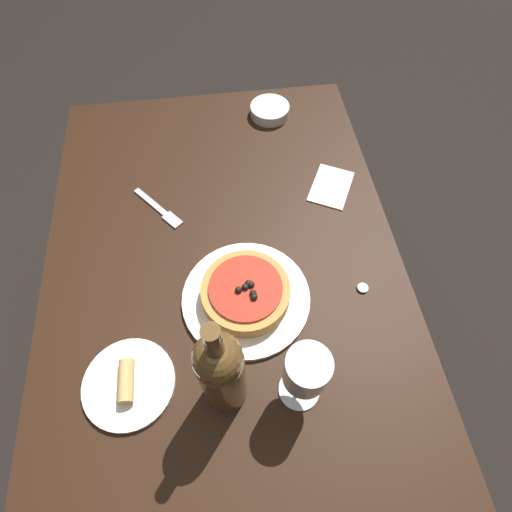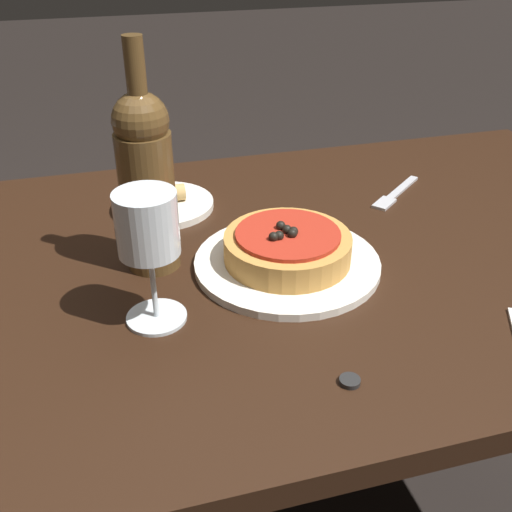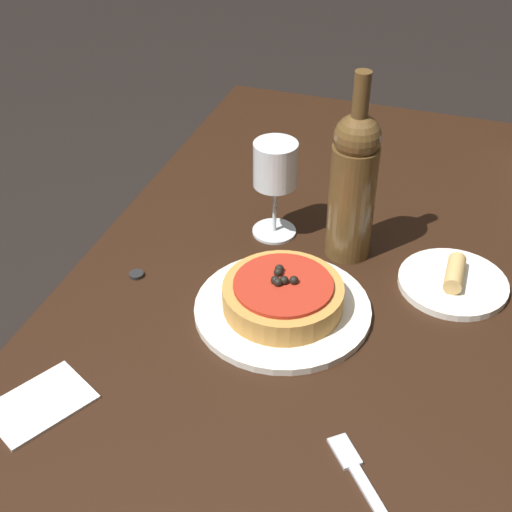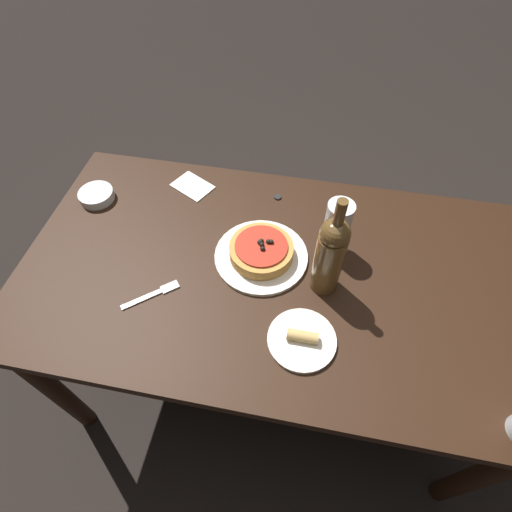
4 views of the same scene
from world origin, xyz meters
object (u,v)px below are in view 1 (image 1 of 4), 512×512
dinner_plate (246,298)px  wine_bottle (222,373)px  side_plate (129,383)px  bottle_cap (363,288)px  dining_table (232,338)px  wine_glass (306,372)px  pizza (246,292)px  fork (160,210)px  side_bowl (270,110)px

dinner_plate → wine_bottle: 0.24m
side_plate → bottle_cap: size_ratio=7.30×
dining_table → wine_glass: (-0.15, -0.12, 0.22)m
wine_bottle → side_plate: (0.04, 0.18, -0.13)m
wine_glass → side_plate: wine_glass is taller
dinner_plate → dining_table: bearing=142.3°
dining_table → bottle_cap: 0.31m
dining_table → wine_bottle: 0.27m
pizza → dining_table: bearing=142.2°
wine_glass → fork: (0.47, 0.26, -0.13)m
dining_table → bottle_cap: bottle_cap is taller
pizza → wine_bottle: bearing=162.4°
wine_glass → fork: bearing=28.8°
dining_table → fork: bearing=24.1°
wine_bottle → dining_table: bearing=-8.3°
wine_glass → side_plate: size_ratio=1.01×
wine_bottle → bottle_cap: wine_bottle is taller
side_bowl → wine_glass: bearing=175.5°
dinner_plate → wine_glass: 0.25m
pizza → bottle_cap: (-0.01, -0.25, -0.03)m
dining_table → wine_glass: size_ratio=8.32×
side_bowl → pizza: bearing=166.5°
wine_glass → side_plate: bearing=80.6°
wine_bottle → fork: bearing=15.0°
bottle_cap → wine_bottle: bearing=119.6°
pizza → wine_bottle: wine_bottle is taller
pizza → wine_bottle: size_ratio=0.57×
side_bowl → bottle_cap: 0.59m
side_bowl → fork: (-0.31, 0.32, -0.01)m
bottle_cap → side_plate: bearing=105.7°
dinner_plate → side_bowl: size_ratio=2.43×
dining_table → side_bowl: bearing=-15.8°
dining_table → pizza: (0.05, -0.04, 0.12)m
dining_table → bottle_cap: bearing=-81.9°
wine_bottle → fork: (0.45, 0.12, -0.13)m
side_plate → bottle_cap: side_plate is taller
dining_table → wine_bottle: size_ratio=4.55×
pizza → bottle_cap: pizza is taller
side_bowl → fork: size_ratio=0.81×
fork → wine_bottle: bearing=-24.7°
pizza → side_bowl: pizza is taller
fork → dinner_plate: bearing=-5.5°
dinner_plate → side_plate: bearing=121.6°
dining_table → pizza: size_ratio=8.00×
dinner_plate → fork: bearing=34.2°
wine_glass → bottle_cap: 0.29m
wine_glass → side_bowl: size_ratio=1.59×
dining_table → wine_glass: 0.29m
pizza → side_plate: (-0.15, 0.24, -0.02)m
fork → bottle_cap: size_ratio=5.77×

